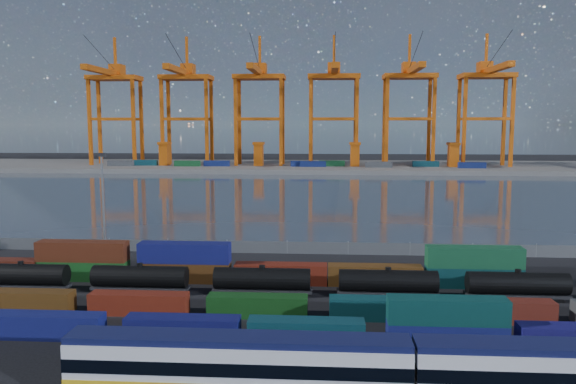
{
  "coord_description": "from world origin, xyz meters",
  "views": [
    {
      "loc": [
        6.08,
        -62.43,
        21.09
      ],
      "look_at": [
        0.0,
        30.0,
        10.0
      ],
      "focal_mm": 35.0,
      "sensor_mm": 36.0,
      "label": 1
    }
  ],
  "objects": [
    {
      "name": "container_row_south",
      "position": [
        -12.81,
        -10.23,
        1.78
      ],
      "size": [
        139.53,
        2.29,
        4.88
      ],
      "color": "#3F4244",
      "rests_on": "ground"
    },
    {
      "name": "waterfront_fence",
      "position": [
        -0.0,
        28.0,
        1.0
      ],
      "size": [
        160.12,
        0.12,
        2.2
      ],
      "color": "#595B5E",
      "rests_on": "ground"
    },
    {
      "name": "container_row_north",
      "position": [
        -1.26,
        10.52,
        2.23
      ],
      "size": [
        129.84,
        2.51,
        5.35
      ],
      "color": "navy",
      "rests_on": "ground"
    },
    {
      "name": "quay_containers",
      "position": [
        -11.0,
        195.46,
        3.3
      ],
      "size": [
        172.58,
        10.99,
        2.6
      ],
      "color": "navy",
      "rests_on": "far_quay"
    },
    {
      "name": "straddle_carriers",
      "position": [
        -2.5,
        200.0,
        7.82
      ],
      "size": [
        140.0,
        7.0,
        11.1
      ],
      "color": "#C3510D",
      "rests_on": "far_quay"
    },
    {
      "name": "gantry_cranes",
      "position": [
        -7.5,
        203.34,
        38.47
      ],
      "size": [
        199.14,
        46.34,
        62.76
      ],
      "color": "#C3510D",
      "rests_on": "ground"
    },
    {
      "name": "ground",
      "position": [
        0.0,
        0.0,
        0.0
      ],
      "size": [
        700.0,
        700.0,
        0.0
      ],
      "primitive_type": "plane",
      "color": "black",
      "rests_on": "ground"
    },
    {
      "name": "container_row_mid",
      "position": [
        10.54,
        -2.71,
        1.42
      ],
      "size": [
        140.5,
        2.25,
        4.79
      ],
      "color": "#46484C",
      "rests_on": "ground"
    },
    {
      "name": "tanker_string",
      "position": [
        13.92,
        5.1,
        1.91
      ],
      "size": [
        136.41,
        2.67,
        3.81
      ],
      "color": "black",
      "rests_on": "ground"
    },
    {
      "name": "harbor_water",
      "position": [
        0.0,
        105.0,
        0.01
      ],
      "size": [
        700.0,
        700.0,
        0.0
      ],
      "primitive_type": "plane",
      "color": "#323C49",
      "rests_on": "ground"
    },
    {
      "name": "far_quay",
      "position": [
        0.0,
        210.0,
        1.0
      ],
      "size": [
        700.0,
        70.0,
        2.0
      ],
      "primitive_type": "cube",
      "color": "#514F4C",
      "rests_on": "ground"
    },
    {
      "name": "distant_mountains",
      "position": [
        63.02,
        1600.0,
        220.29
      ],
      "size": [
        2470.0,
        1100.0,
        520.0
      ],
      "color": "#1E2630",
      "rests_on": "ground"
    },
    {
      "name": "yard_light_mast",
      "position": [
        -30.0,
        26.0,
        9.3
      ],
      "size": [
        1.6,
        0.4,
        16.6
      ],
      "color": "slate",
      "rests_on": "ground"
    }
  ]
}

